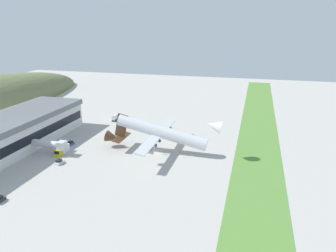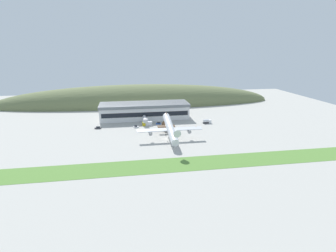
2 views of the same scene
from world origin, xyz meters
The scene contains 10 objects.
ground_plane centered at (0.00, 0.00, 0.00)m, with size 375.43×375.43×0.00m, color #ADAAA3.
grass_strip_foreground centered at (0.00, -38.66, 0.04)m, with size 337.89×16.75×0.08m, color #568438.
terminal_building centered at (-10.32, 54.88, 7.17)m, with size 72.68×22.54×12.66m.
jetway_0 centered at (-11.45, 36.49, 3.99)m, with size 3.38×13.78×5.43m.
cargo_airplane centered at (1.40, -2.11, 7.77)m, with size 41.43×45.86×13.87m.
service_car_0 centered at (-18.67, 28.71, 0.63)m, with size 3.84×1.97×1.53m.
service_car_2 centered at (-1.25, 34.88, 0.64)m, with size 3.88×1.85×1.54m.
fuel_truck centered at (36.26, 31.24, 1.50)m, with size 6.59×2.50×3.18m.
box_truck centered at (-9.99, 32.99, 1.43)m, with size 7.47×2.64×2.94m.
traffic_cone_0 centered at (25.73, 24.41, 0.28)m, with size 0.52×0.52×0.58m.
Camera 1 is at (-110.73, -35.79, 47.31)m, focal length 35.00 mm.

